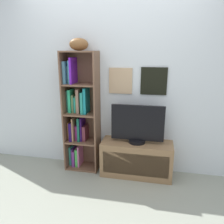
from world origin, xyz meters
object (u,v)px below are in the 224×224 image
tv_stand (136,159)px  television (137,125)px  football (79,44)px  bookshelf (79,114)px

tv_stand → television: size_ratio=1.37×
football → tv_stand: size_ratio=0.26×
football → television: 1.27m
bookshelf → television: 0.83m
football → bookshelf: bearing=144.5°
tv_stand → television: bearing=90.0°
bookshelf → television: (0.82, -0.07, -0.07)m
tv_stand → television: 0.49m
football → tv_stand: football is taller
bookshelf → tv_stand: (0.82, -0.07, -0.56)m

